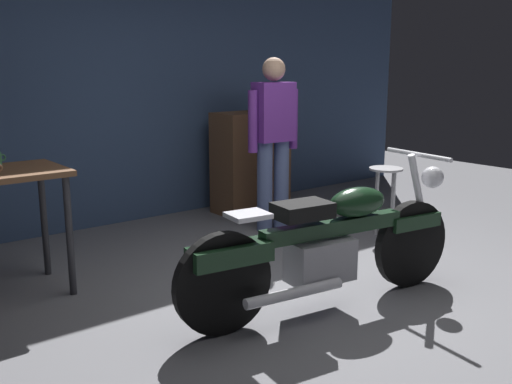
# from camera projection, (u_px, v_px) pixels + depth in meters

# --- Properties ---
(ground_plane) EXTENTS (12.00, 12.00, 0.00)m
(ground_plane) POSITION_uv_depth(u_px,v_px,m) (320.00, 299.00, 4.10)
(ground_plane) COLOR slate
(back_wall) EXTENTS (8.00, 0.12, 3.10)m
(back_wall) POSITION_uv_depth(u_px,v_px,m) (128.00, 70.00, 5.91)
(back_wall) COLOR #384C70
(back_wall) RESTS_ON ground_plane
(motorcycle) EXTENTS (2.18, 0.63, 1.00)m
(motorcycle) POSITION_uv_depth(u_px,v_px,m) (329.00, 243.00, 3.88)
(motorcycle) COLOR black
(motorcycle) RESTS_ON ground_plane
(person_standing) EXTENTS (0.57, 0.24, 1.67)m
(person_standing) POSITION_uv_depth(u_px,v_px,m) (273.00, 136.00, 5.64)
(person_standing) COLOR slate
(person_standing) RESTS_ON ground_plane
(shop_stool) EXTENTS (0.32, 0.32, 0.64)m
(shop_stool) POSITION_uv_depth(u_px,v_px,m) (385.00, 182.00, 5.61)
(shop_stool) COLOR #B2B2B7
(shop_stool) RESTS_ON ground_plane
(wooden_dresser) EXTENTS (0.80, 0.47, 1.10)m
(wooden_dresser) POSITION_uv_depth(u_px,v_px,m) (251.00, 162.00, 6.45)
(wooden_dresser) COLOR brown
(wooden_dresser) RESTS_ON ground_plane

